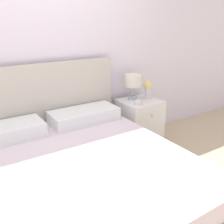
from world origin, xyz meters
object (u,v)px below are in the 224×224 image
Objects in this scene: table_lamp at (133,82)px; teacup at (138,103)px; flower_vase at (148,88)px; bed at (76,177)px; nightstand at (139,122)px.

teacup is at bearing -109.49° from table_lamp.
bed is at bearing -153.64° from flower_vase.
nightstand is 4.75× the size of teacup.
teacup is (-0.26, -0.13, -0.12)m from flower_vase.
table_lamp is (-0.05, 0.10, 0.53)m from nightstand.
table_lamp is 1.33× the size of flower_vase.
flower_vase is 0.32m from teacup.
nightstand is 0.36m from teacup.
table_lamp reaches higher than nightstand.
table_lamp is at bearing 32.61° from bed.
flower_vase is (0.19, -0.08, -0.08)m from table_lamp.
bed is 1.61m from flower_vase.
bed is 3.38× the size of nightstand.
table_lamp is 2.61× the size of teacup.
bed is 1.41m from nightstand.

